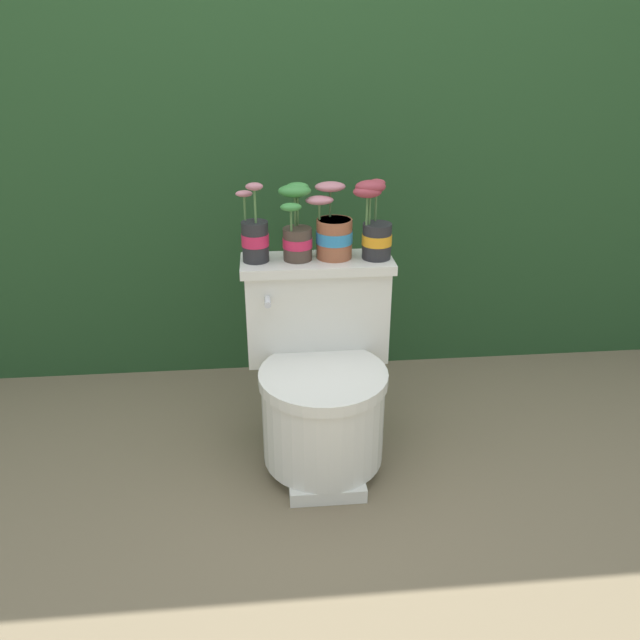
% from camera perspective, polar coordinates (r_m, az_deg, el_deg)
% --- Properties ---
extents(ground_plane, '(12.00, 12.00, 0.00)m').
position_cam_1_polar(ground_plane, '(2.03, -0.49, -13.91)').
color(ground_plane, '#75664C').
extents(hedge_backdrop, '(4.37, 1.03, 1.53)m').
position_cam_1_polar(hedge_backdrop, '(2.84, -2.71, 14.70)').
color(hedge_backdrop, '#234723').
rests_on(hedge_backdrop, ground).
extents(toilet, '(0.47, 0.49, 0.63)m').
position_cam_1_polar(toilet, '(1.96, 0.09, -5.54)').
color(toilet, silver).
rests_on(toilet, ground).
extents(potted_plant_left, '(0.09, 0.08, 0.24)m').
position_cam_1_polar(potted_plant_left, '(1.90, -5.98, 7.58)').
color(potted_plant_left, '#262628').
rests_on(potted_plant_left, toilet).
extents(potted_plant_midleft, '(0.10, 0.11, 0.23)m').
position_cam_1_polar(potted_plant_midleft, '(1.90, -2.15, 8.34)').
color(potted_plant_midleft, '#47382D').
rests_on(potted_plant_midleft, toilet).
extents(potted_plant_middle, '(0.14, 0.12, 0.23)m').
position_cam_1_polar(potted_plant_middle, '(1.92, 1.21, 8.11)').
color(potted_plant_middle, '#9E5638').
rests_on(potted_plant_middle, toilet).
extents(potted_plant_midright, '(0.12, 0.10, 0.24)m').
position_cam_1_polar(potted_plant_midright, '(1.92, 5.05, 8.56)').
color(potted_plant_midright, '#262628').
rests_on(potted_plant_midright, toilet).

